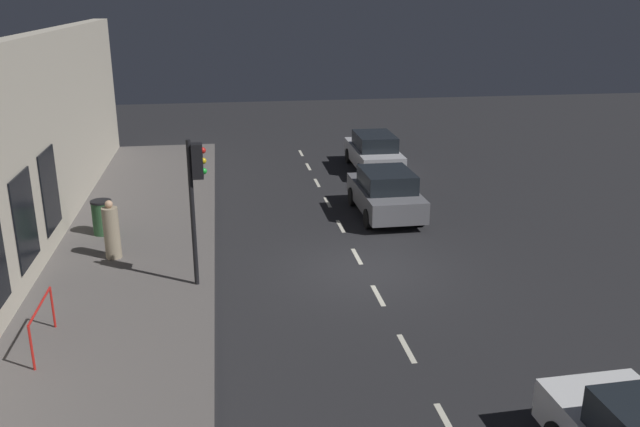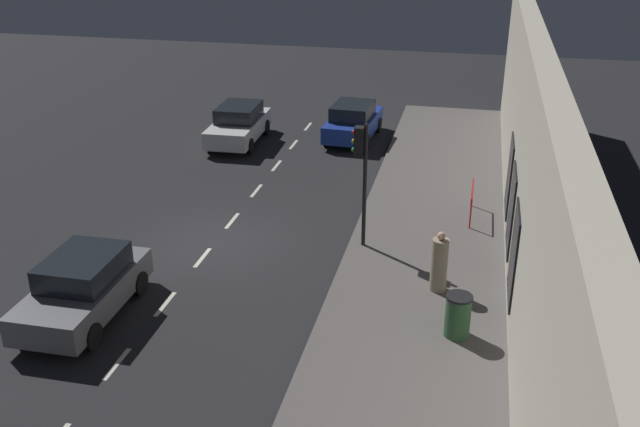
# 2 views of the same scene
# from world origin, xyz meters

# --- Properties ---
(ground_plane) EXTENTS (60.00, 60.00, 0.00)m
(ground_plane) POSITION_xyz_m (0.00, 0.00, 0.00)
(ground_plane) COLOR #232326
(sidewalk) EXTENTS (4.50, 32.00, 0.15)m
(sidewalk) POSITION_xyz_m (6.25, 0.00, 0.07)
(sidewalk) COLOR #5B5654
(sidewalk) RESTS_ON ground
(building_facade) EXTENTS (0.65, 32.00, 6.04)m
(building_facade) POSITION_xyz_m (8.80, 0.00, 3.02)
(building_facade) COLOR beige
(building_facade) RESTS_ON ground
(lane_centre_line) EXTENTS (0.12, 27.20, 0.01)m
(lane_centre_line) POSITION_xyz_m (0.00, -1.00, 0.00)
(lane_centre_line) COLOR beige
(lane_centre_line) RESTS_ON ground
(traffic_light) EXTENTS (0.46, 0.32, 3.69)m
(traffic_light) POSITION_xyz_m (4.30, 0.55, 2.82)
(traffic_light) COLOR black
(traffic_light) RESTS_ON sidewalk
(parked_car_0) EXTENTS (1.94, 4.01, 1.58)m
(parked_car_0) POSITION_xyz_m (-1.68, -4.48, 0.79)
(parked_car_0) COLOR slate
(parked_car_0) RESTS_ON ground
(parked_car_3) EXTENTS (1.87, 4.41, 1.58)m
(parked_car_3) POSITION_xyz_m (-2.65, -10.42, 0.79)
(parked_car_3) COLOR #B7B7BC
(parked_car_3) RESTS_ON ground
(pedestrian_0) EXTENTS (0.44, 0.44, 1.66)m
(pedestrian_0) POSITION_xyz_m (6.75, -1.58, 0.90)
(pedestrian_0) COLOR gray
(pedestrian_0) RESTS_ON sidewalk
(trash_bin) EXTENTS (0.62, 0.62, 1.06)m
(trash_bin) POSITION_xyz_m (7.33, -3.60, 0.68)
(trash_bin) COLOR #2D5633
(trash_bin) RESTS_ON sidewalk
(red_railing) EXTENTS (0.05, 1.81, 0.97)m
(red_railing) POSITION_xyz_m (7.45, 3.28, 0.85)
(red_railing) COLOR red
(red_railing) RESTS_ON sidewalk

